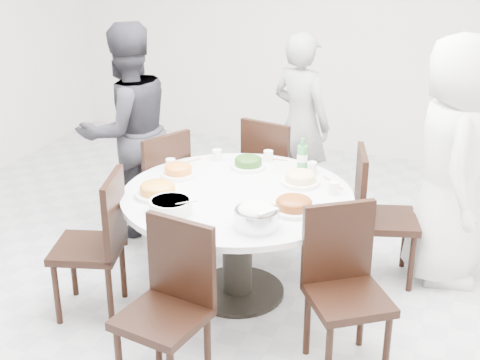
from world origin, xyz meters
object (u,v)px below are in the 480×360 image
(soup_bowl, at_px, (171,206))
(dining_table, at_px, (237,244))
(chair_nw, at_px, (153,189))
(diner_middle, at_px, (301,123))
(chair_n, at_px, (276,173))
(chair_sw, at_px, (87,245))
(diner_left, at_px, (127,131))
(rice_bowl, at_px, (257,219))
(diner_right, at_px, (453,161))
(chair_s, at_px, (162,314))
(chair_se, at_px, (349,295))
(beverage_bottle, at_px, (302,155))
(chair_ne, at_px, (386,217))

(soup_bowl, bearing_deg, dining_table, 57.49)
(chair_nw, relative_size, diner_middle, 0.62)
(chair_n, distance_m, diner_middle, 0.54)
(dining_table, bearing_deg, chair_sw, -146.99)
(diner_left, distance_m, rice_bowl, 1.80)
(rice_bowl, bearing_deg, diner_middle, 98.91)
(chair_n, height_order, diner_right, diner_right)
(chair_sw, relative_size, chair_s, 1.00)
(chair_s, relative_size, diner_right, 0.55)
(diner_middle, bearing_deg, diner_right, 171.08)
(chair_n, distance_m, chair_sw, 1.77)
(dining_table, relative_size, chair_se, 1.58)
(soup_bowl, bearing_deg, rice_bowl, -0.86)
(rice_bowl, height_order, beverage_bottle, beverage_bottle)
(chair_ne, distance_m, soup_bowl, 1.55)
(chair_sw, relative_size, rice_bowl, 3.67)
(dining_table, bearing_deg, chair_s, -90.84)
(diner_right, distance_m, rice_bowl, 1.55)
(rice_bowl, xyz_separation_m, beverage_bottle, (-0.00, 0.93, 0.07))
(dining_table, xyz_separation_m, beverage_bottle, (0.29, 0.50, 0.50))
(chair_ne, bearing_deg, diner_right, -78.42)
(rice_bowl, bearing_deg, beverage_bottle, 90.02)
(chair_sw, xyz_separation_m, diner_middle, (0.79, 2.06, 0.29))
(dining_table, xyz_separation_m, diner_middle, (-0.02, 1.53, 0.39))
(diner_right, bearing_deg, chair_se, 153.90)
(diner_right, xyz_separation_m, rice_bowl, (-0.98, -1.20, -0.06))
(diner_left, distance_m, beverage_bottle, 1.46)
(chair_n, bearing_deg, chair_ne, 163.66)
(dining_table, height_order, beverage_bottle, beverage_bottle)
(rice_bowl, bearing_deg, chair_s, -115.77)
(diner_right, bearing_deg, chair_nw, 90.55)
(chair_n, height_order, chair_nw, same)
(chair_sw, distance_m, beverage_bottle, 1.56)
(dining_table, height_order, chair_se, chair_se)
(chair_nw, bearing_deg, rice_bowl, 78.09)
(chair_n, relative_size, diner_right, 0.55)
(dining_table, distance_m, diner_left, 1.41)
(chair_sw, relative_size, diner_right, 0.55)
(chair_se, distance_m, diner_right, 1.41)
(diner_right, height_order, diner_left, diner_right)
(chair_sw, bearing_deg, chair_se, 73.72)
(chair_ne, bearing_deg, chair_nw, 78.52)
(rice_bowl, bearing_deg, diner_left, 143.86)
(dining_table, relative_size, rice_bowl, 5.80)
(diner_left, bearing_deg, chair_n, 144.96)
(diner_right, height_order, soup_bowl, diner_right)
(beverage_bottle, bearing_deg, chair_nw, -176.17)
(dining_table, distance_m, chair_s, 1.06)
(dining_table, distance_m, diner_right, 1.56)
(chair_ne, xyz_separation_m, diner_left, (-2.05, 0.06, 0.37))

